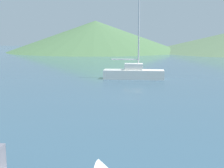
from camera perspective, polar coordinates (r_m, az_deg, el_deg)
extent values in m
cube|color=white|center=(27.00, 3.99, 1.78)|extent=(5.26, 1.77, 0.78)
cube|color=white|center=(26.93, 4.01, 3.17)|extent=(1.62, 1.10, 0.55)
cylinder|color=#BCBCC1|center=(26.83, 4.93, 10.89)|extent=(0.12, 0.12, 7.79)
cylinder|color=#BCBCC1|center=(26.92, 2.36, 4.52)|extent=(2.33, 0.24, 0.10)
cone|color=#476B42|center=(79.26, -3.04, 8.73)|extent=(43.38, 43.38, 7.61)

